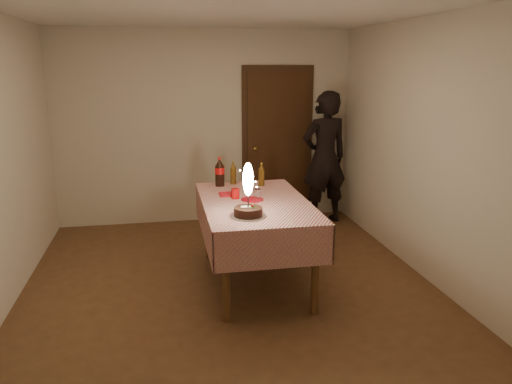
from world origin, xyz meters
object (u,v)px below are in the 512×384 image
cola_bottle (220,172)px  red_plate (252,200)px  amber_bottle_left (233,173)px  birthday_cake (248,202)px  amber_bottle_right (261,175)px  clear_cup (258,194)px  red_cup (235,193)px  photographer (325,158)px  dining_table (255,212)px

cola_bottle → red_plate: bearing=-69.7°
red_plate → amber_bottle_left: size_ratio=0.86×
birthday_cake → red_plate: birthday_cake is taller
amber_bottle_left → amber_bottle_right: size_ratio=1.00×
clear_cup → red_cup: bearing=173.6°
amber_bottle_right → photographer: photographer is taller
red_cup → cola_bottle: cola_bottle is taller
amber_bottle_left → birthday_cake: bearing=-92.4°
dining_table → amber_bottle_right: bearing=72.8°
birthday_cake → photographer: (1.46, 2.28, -0.08)m
dining_table → red_plate: red_plate is taller
red_cup → clear_cup: (0.22, -0.02, -0.01)m
amber_bottle_right → photographer: (1.12, 1.19, -0.06)m
amber_bottle_left → amber_bottle_right: bearing=-26.3°
dining_table → clear_cup: size_ratio=19.11×
dining_table → clear_cup: clear_cup is taller
birthday_cake → cola_bottle: bearing=95.2°
red_plate → clear_cup: clear_cup is taller
amber_bottle_right → red_cup: bearing=-127.0°
birthday_cake → clear_cup: 0.63m
birthday_cake → red_cup: bearing=91.8°
red_plate → cola_bottle: 0.70m
red_plate → red_cup: red_cup is taller
red_plate → clear_cup: (0.07, 0.07, 0.04)m
dining_table → red_cup: bearing=143.4°
cola_bottle → amber_bottle_right: size_ratio=1.25×
red_plate → amber_bottle_right: size_ratio=0.86×
dining_table → red_plate: 0.12m
red_cup → photographer: size_ratio=0.06×
birthday_cake → red_cup: birthday_cake is taller
dining_table → birthday_cake: birthday_cake is taller
dining_table → photographer: 2.23m
birthday_cake → amber_bottle_left: size_ratio=1.86×
clear_cup → cola_bottle: size_ratio=0.28×
cola_bottle → amber_bottle_right: 0.45m
dining_table → cola_bottle: size_ratio=5.42×
clear_cup → amber_bottle_left: 0.67m
cola_bottle → clear_cup: bearing=-62.1°
birthday_cake → cola_bottle: size_ratio=1.50×
birthday_cake → red_cup: size_ratio=4.75×
amber_bottle_left → photographer: 1.76m
red_cup → photographer: 2.23m
dining_table → amber_bottle_left: 0.79m
clear_cup → birthday_cake: bearing=-108.8°
cola_bottle → birthday_cake: bearing=-84.8°
dining_table → red_cup: red_cup is taller
amber_bottle_left → photographer: size_ratio=0.14×
clear_cup → cola_bottle: 0.66m
birthday_cake → clear_cup: bearing=71.2°
birthday_cake → amber_bottle_right: (0.34, 1.09, -0.01)m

